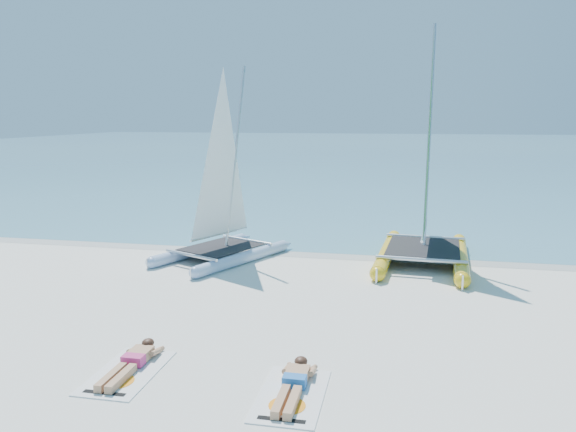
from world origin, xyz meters
name	(u,v)px	position (x,y,z in m)	size (l,w,h in m)	color
ground	(314,315)	(0.00, 0.00, 0.00)	(140.00, 140.00, 0.00)	silver
sea	(389,148)	(0.00, 63.00, 0.01)	(140.00, 115.00, 0.01)	#73BBC1
wet_sand_strip	(342,254)	(0.00, 5.50, 0.00)	(140.00, 1.40, 0.01)	beige
catamaran_blue	(222,201)	(-3.45, 4.24, 1.77)	(3.71, 4.82, 5.93)	#A4B9D7
catamaran_yellow	(427,184)	(2.49, 5.55, 2.27)	(2.90, 5.74, 7.20)	yellow
towel_a	(127,372)	(-2.66, -3.40, 0.01)	(1.00, 1.85, 0.02)	white
sunbather_a	(132,361)	(-2.66, -3.21, 0.12)	(0.37, 1.73, 0.26)	tan
towel_b	(292,395)	(0.21, -3.61, 0.01)	(1.00, 1.85, 0.02)	white
sunbather_b	(294,383)	(0.21, -3.41, 0.12)	(0.37, 1.73, 0.26)	tan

